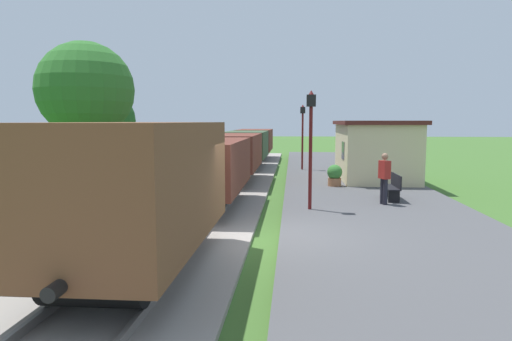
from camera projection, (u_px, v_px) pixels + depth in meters
The scene contains 15 objects.
ground_plane at pixel (271, 245), 10.94m from camera, with size 160.00×160.00×0.00m, color #3D6628.
platform_slab at pixel (406, 243), 10.67m from camera, with size 6.00×60.00×0.25m, color #4C4C4F.
track_ballast at pixel (175, 240), 11.13m from camera, with size 3.80×60.00×0.12m, color gray.
rail_near at pixel (203, 236), 11.06m from camera, with size 0.07×60.00×0.14m, color slate.
rail_far at pixel (146, 235), 11.18m from camera, with size 0.07×60.00×0.14m, color slate.
freight_train at pixel (230, 155), 20.74m from camera, with size 2.50×32.60×2.72m.
station_hut at pixel (375, 150), 21.39m from camera, with size 3.50×5.80×2.78m.
bench_near_hut at pixel (392, 186), 15.78m from camera, with size 0.42×1.50×0.91m.
bench_down_platform at pixel (352, 160), 26.71m from camera, with size 0.42×1.50×0.91m.
person_waiting at pixel (384, 176), 14.85m from camera, with size 0.37×0.44×1.71m.
potted_planter at pixel (335, 175), 19.15m from camera, with size 0.64×0.64×0.92m.
lamp_post_near at pixel (311, 128), 13.85m from camera, with size 0.28×0.28×3.70m.
lamp_post_far at pixel (303, 125), 25.54m from camera, with size 0.28×0.28×3.70m.
tree_trackside_mid at pixel (86, 90), 16.14m from camera, with size 3.44×3.44×5.85m.
tree_trackside_far at pixel (103, 121), 23.06m from camera, with size 3.30×3.30×4.69m.
Camera 1 is at (0.50, -10.67, 3.00)m, focal length 31.51 mm.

